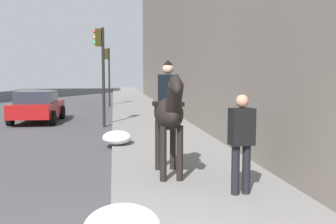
% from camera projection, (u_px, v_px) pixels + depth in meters
% --- Properties ---
extents(mounted_horse_near, '(2.15, 0.60, 2.32)m').
position_uv_depth(mounted_horse_near, '(169.00, 112.00, 7.50)').
color(mounted_horse_near, black).
rests_on(mounted_horse_near, sidewalk_slab).
extents(pedestrian_greeting, '(0.30, 0.43, 1.70)m').
position_uv_depth(pedestrian_greeting, '(241.00, 137.00, 6.36)').
color(pedestrian_greeting, black).
rests_on(pedestrian_greeting, sidewalk_slab).
extents(car_near_lane, '(4.04, 2.07, 1.44)m').
position_uv_depth(car_near_lane, '(38.00, 106.00, 17.18)').
color(car_near_lane, maroon).
rests_on(car_near_lane, ground).
extents(traffic_light_near_curb, '(0.20, 0.44, 4.06)m').
position_uv_depth(traffic_light_near_curb, '(101.00, 61.00, 15.37)').
color(traffic_light_near_curb, black).
rests_on(traffic_light_near_curb, ground).
extents(traffic_light_far_curb, '(0.20, 0.44, 3.98)m').
position_uv_depth(traffic_light_far_curb, '(108.00, 68.00, 25.70)').
color(traffic_light_far_curb, black).
rests_on(traffic_light_far_curb, ground).
extents(snow_pile_far, '(1.11, 0.85, 0.38)m').
position_uv_depth(snow_pile_far, '(117.00, 137.00, 11.15)').
color(snow_pile_far, white).
rests_on(snow_pile_far, sidewalk_slab).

